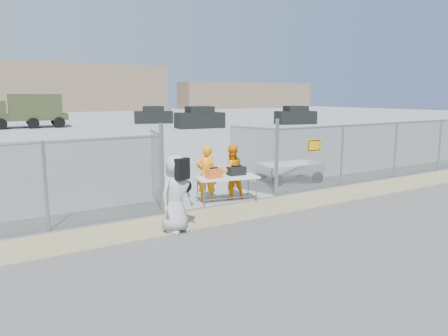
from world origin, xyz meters
TOP-DOWN VIEW (x-y plane):
  - ground at (0.00, 0.00)m, footprint 160.00×160.00m
  - tarmac_inside at (0.00, 42.00)m, footprint 160.00×80.00m
  - dirt_strip at (0.00, 1.00)m, footprint 44.00×1.60m
  - distant_hills at (5.00, 78.00)m, footprint 140.00×6.00m
  - chain_link_fence at (0.00, 2.00)m, footprint 40.00×0.20m
  - folding_table at (0.18, 2.11)m, footprint 2.01×1.16m
  - orange_bag at (-0.28, 2.13)m, footprint 0.46×0.31m
  - black_duffel at (0.57, 2.18)m, footprint 0.57×0.37m
  - security_worker_left at (-0.28, 2.57)m, footprint 0.75×0.63m
  - security_worker_right at (0.56, 2.45)m, footprint 0.94×0.79m
  - visitor at (-2.39, 0.36)m, footprint 1.05×0.84m
  - utility_trailer at (3.96, 3.62)m, footprint 3.29×2.16m
  - military_truck at (0.09, 37.70)m, footprint 7.14×3.22m
  - parked_vehicle_near at (13.97, 28.45)m, footprint 4.84×2.72m
  - parked_vehicle_mid at (13.02, 37.47)m, footprint 4.57×3.03m
  - parked_vehicle_far at (25.73, 27.83)m, footprint 4.68×2.95m

SIDE VIEW (x-z plane):
  - ground at x=0.00m, z-range 0.00..0.00m
  - tarmac_inside at x=0.00m, z-range 0.00..0.01m
  - dirt_strip at x=0.00m, z-range 0.00..0.01m
  - utility_trailer at x=3.96m, z-range 0.00..0.74m
  - folding_table at x=0.18m, z-range 0.00..0.80m
  - security_worker_right at x=0.56m, z-range 0.00..1.72m
  - security_worker_left at x=-0.28m, z-range 0.00..1.73m
  - black_duffel at x=0.57m, z-range 0.80..1.06m
  - visitor at x=-2.39m, z-range 0.00..1.87m
  - orange_bag at x=-0.28m, z-range 0.80..1.09m
  - parked_vehicle_mid at x=13.02m, z-range 0.00..1.90m
  - parked_vehicle_far at x=25.73m, z-range 0.00..1.96m
  - parked_vehicle_near at x=13.97m, z-range 0.00..2.07m
  - chain_link_fence at x=0.00m, z-range 0.00..2.20m
  - military_truck at x=0.09m, z-range 0.00..3.30m
  - distant_hills at x=5.00m, z-range 0.00..9.00m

